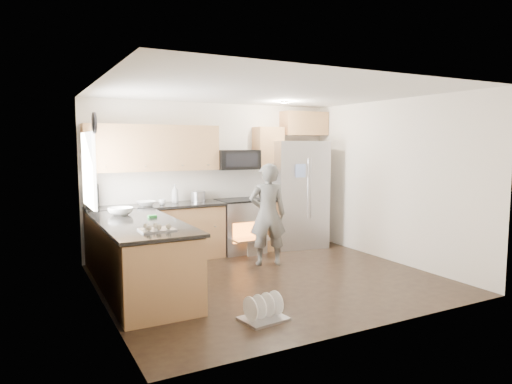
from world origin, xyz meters
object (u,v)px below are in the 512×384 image
person (268,214)px  dish_rack (263,313)px  stove_range (240,214)px  refrigerator (298,194)px

person → dish_rack: (-1.16, -1.97, -0.72)m
stove_range → refrigerator: size_ratio=0.92×
stove_range → refrigerator: (1.15, -0.09, 0.30)m
dish_rack → person: bearing=59.5°
refrigerator → person: 1.47m
person → dish_rack: size_ratio=3.08×
refrigerator → dish_rack: (-2.31, -2.88, -0.90)m
stove_range → refrigerator: 1.19m
refrigerator → dish_rack: refrigerator is taller
stove_range → dish_rack: (-1.16, -2.97, -0.60)m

